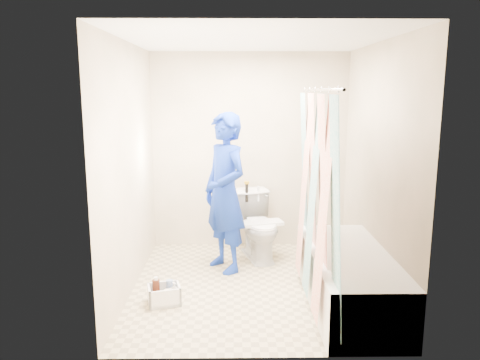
{
  "coord_description": "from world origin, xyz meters",
  "views": [
    {
      "loc": [
        -0.19,
        -4.44,
        1.95
      ],
      "look_at": [
        -0.13,
        0.4,
        1.01
      ],
      "focal_mm": 35.0,
      "sensor_mm": 36.0,
      "label": 1
    }
  ],
  "objects_px": {
    "plumber": "(225,193)",
    "toilet": "(258,226)",
    "cleaning_caddy": "(165,295)",
    "bathtub": "(348,277)"
  },
  "relations": [
    {
      "from": "plumber",
      "to": "cleaning_caddy",
      "type": "bearing_deg",
      "value": -66.72
    },
    {
      "from": "bathtub",
      "to": "toilet",
      "type": "distance_m",
      "value": 1.46
    },
    {
      "from": "plumber",
      "to": "toilet",
      "type": "bearing_deg",
      "value": 98.57
    },
    {
      "from": "bathtub",
      "to": "toilet",
      "type": "relative_size",
      "value": 2.26
    },
    {
      "from": "cleaning_caddy",
      "to": "bathtub",
      "type": "bearing_deg",
      "value": -15.77
    },
    {
      "from": "bathtub",
      "to": "cleaning_caddy",
      "type": "bearing_deg",
      "value": 178.9
    },
    {
      "from": "plumber",
      "to": "cleaning_caddy",
      "type": "relative_size",
      "value": 5.06
    },
    {
      "from": "toilet",
      "to": "plumber",
      "type": "distance_m",
      "value": 0.7
    },
    {
      "from": "plumber",
      "to": "bathtub",
      "type": "bearing_deg",
      "value": 17.85
    },
    {
      "from": "plumber",
      "to": "cleaning_caddy",
      "type": "height_order",
      "value": "plumber"
    }
  ]
}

